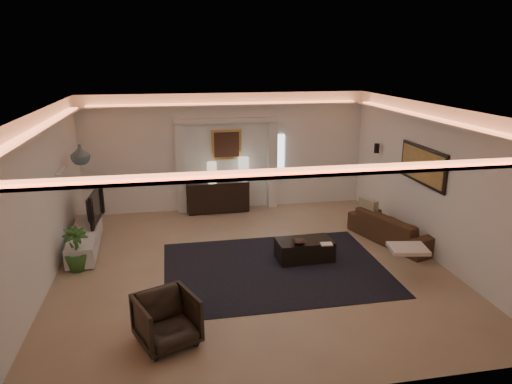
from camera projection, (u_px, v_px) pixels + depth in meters
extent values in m
plane|color=tan|center=(251.00, 266.00, 8.66)|extent=(7.00, 7.00, 0.00)
plane|color=white|center=(251.00, 109.00, 7.84)|extent=(7.00, 7.00, 0.00)
plane|color=white|center=(227.00, 152.00, 11.54)|extent=(7.00, 0.00, 7.00)
plane|color=white|center=(309.00, 282.00, 4.95)|extent=(7.00, 0.00, 7.00)
plane|color=white|center=(42.00, 202.00, 7.62)|extent=(0.00, 7.00, 7.00)
plane|color=white|center=(431.00, 182.00, 8.87)|extent=(0.00, 7.00, 7.00)
cube|color=silver|center=(251.00, 125.00, 7.92)|extent=(7.00, 7.00, 0.04)
cube|color=white|center=(279.00, 154.00, 11.79)|extent=(0.25, 0.03, 1.00)
cube|color=black|center=(275.00, 268.00, 8.54)|extent=(4.00, 3.00, 0.01)
cube|color=silver|center=(181.00, 169.00, 11.35)|extent=(0.22, 0.20, 2.20)
cube|color=silver|center=(272.00, 165.00, 11.75)|extent=(0.22, 0.20, 2.20)
cube|color=silver|center=(226.00, 121.00, 11.22)|extent=(2.52, 0.20, 0.12)
cube|color=tan|center=(227.00, 145.00, 11.46)|extent=(0.74, 0.04, 0.74)
cube|color=#4C2D1E|center=(227.00, 145.00, 11.44)|extent=(0.62, 0.02, 0.62)
cube|color=black|center=(423.00, 165.00, 9.08)|extent=(0.04, 1.64, 0.74)
cube|color=tan|center=(422.00, 166.00, 9.07)|extent=(0.02, 1.50, 0.62)
cylinder|color=black|center=(377.00, 148.00, 10.86)|extent=(0.12, 0.12, 0.22)
cube|color=silver|center=(62.00, 170.00, 8.90)|extent=(0.10, 0.55, 0.04)
cube|color=black|center=(218.00, 196.00, 11.56)|extent=(1.52, 0.51, 0.75)
cylinder|color=#FFE7C0|center=(212.00, 170.00, 11.24)|extent=(0.26, 0.26, 0.52)
cylinder|color=white|center=(244.00, 168.00, 11.48)|extent=(0.27, 0.27, 0.58)
cube|color=silver|center=(85.00, 239.00, 9.31)|extent=(0.60, 2.06, 0.38)
imported|color=black|center=(91.00, 204.00, 9.64)|extent=(1.20, 0.23, 0.69)
cylinder|color=black|center=(89.00, 207.00, 9.98)|extent=(0.14, 0.14, 0.38)
imported|color=slate|center=(80.00, 154.00, 9.26)|extent=(0.45, 0.45, 0.39)
imported|color=#2E5D21|center=(76.00, 249.00, 8.39)|extent=(0.62, 0.62, 0.81)
imported|color=#4A3220|center=(394.00, 228.00, 9.71)|extent=(2.19, 1.41, 0.60)
cube|color=white|center=(408.00, 249.00, 8.05)|extent=(0.71, 0.61, 0.07)
cube|color=tan|center=(368.00, 209.00, 10.09)|extent=(0.28, 0.48, 0.46)
cube|color=black|center=(304.00, 250.00, 8.86)|extent=(1.07, 0.61, 0.39)
imported|color=#32231B|center=(299.00, 242.00, 8.63)|extent=(0.28, 0.28, 0.06)
cube|color=white|center=(327.00, 243.00, 8.59)|extent=(0.23, 0.17, 0.03)
imported|color=#342D20|center=(167.00, 320.00, 6.25)|extent=(0.99, 1.00, 0.70)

